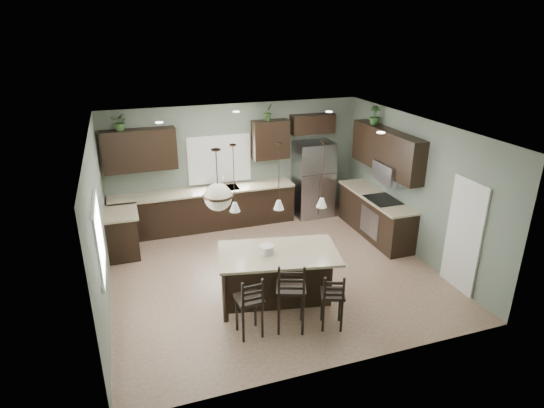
% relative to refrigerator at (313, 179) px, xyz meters
% --- Properties ---
extents(ground, '(6.00, 6.00, 0.00)m').
position_rel_refrigerator_xyz_m(ground, '(-1.84, -2.42, -0.93)').
color(ground, '#9E8466').
rests_on(ground, ground).
extents(pantry_door, '(0.04, 0.82, 2.04)m').
position_rel_refrigerator_xyz_m(pantry_door, '(1.13, -3.97, 0.09)').
color(pantry_door, white).
rests_on(pantry_door, ground).
extents(window_back, '(1.35, 0.02, 1.00)m').
position_rel_refrigerator_xyz_m(window_back, '(-2.24, 0.32, 0.62)').
color(window_back, white).
rests_on(window_back, room_shell).
extents(window_left, '(0.02, 1.10, 1.00)m').
position_rel_refrigerator_xyz_m(window_left, '(-4.83, -3.22, 0.62)').
color(window_left, white).
rests_on(window_left, room_shell).
extents(left_return_cabs, '(0.60, 0.90, 0.90)m').
position_rel_refrigerator_xyz_m(left_return_cabs, '(-4.54, -0.72, -0.48)').
color(left_return_cabs, black).
rests_on(left_return_cabs, ground).
extents(left_return_countertop, '(0.66, 0.96, 0.04)m').
position_rel_refrigerator_xyz_m(left_return_countertop, '(-4.52, -0.72, -0.01)').
color(left_return_countertop, '#BBB08E').
rests_on(left_return_countertop, left_return_cabs).
extents(back_lower_cabs, '(4.20, 0.60, 0.90)m').
position_rel_refrigerator_xyz_m(back_lower_cabs, '(-2.69, 0.03, -0.48)').
color(back_lower_cabs, black).
rests_on(back_lower_cabs, ground).
extents(back_countertop, '(4.20, 0.66, 0.04)m').
position_rel_refrigerator_xyz_m(back_countertop, '(-2.69, 0.01, -0.01)').
color(back_countertop, '#BBB08E').
rests_on(back_countertop, back_lower_cabs).
extents(sink_inset, '(0.70, 0.45, 0.01)m').
position_rel_refrigerator_xyz_m(sink_inset, '(-2.24, 0.01, 0.01)').
color(sink_inset, gray).
rests_on(sink_inset, back_countertop).
extents(faucet, '(0.02, 0.02, 0.28)m').
position_rel_refrigerator_xyz_m(faucet, '(-2.24, -0.02, 0.16)').
color(faucet, silver).
rests_on(faucet, back_countertop).
extents(back_upper_left, '(1.55, 0.34, 0.90)m').
position_rel_refrigerator_xyz_m(back_upper_left, '(-3.99, 0.16, 1.02)').
color(back_upper_left, black).
rests_on(back_upper_left, room_shell).
extents(back_upper_right, '(0.85, 0.34, 0.90)m').
position_rel_refrigerator_xyz_m(back_upper_right, '(-1.04, 0.16, 1.02)').
color(back_upper_right, black).
rests_on(back_upper_right, room_shell).
extents(fridge_header, '(1.05, 0.34, 0.45)m').
position_rel_refrigerator_xyz_m(fridge_header, '(0.01, 0.16, 1.32)').
color(fridge_header, black).
rests_on(fridge_header, room_shell).
extents(right_lower_cabs, '(0.60, 2.35, 0.90)m').
position_rel_refrigerator_xyz_m(right_lower_cabs, '(0.86, -1.54, -0.48)').
color(right_lower_cabs, black).
rests_on(right_lower_cabs, ground).
extents(right_countertop, '(0.66, 2.35, 0.04)m').
position_rel_refrigerator_xyz_m(right_countertop, '(0.84, -1.54, -0.01)').
color(right_countertop, '#BBB08E').
rests_on(right_countertop, right_lower_cabs).
extents(cooktop, '(0.58, 0.75, 0.02)m').
position_rel_refrigerator_xyz_m(cooktop, '(0.84, -1.82, 0.02)').
color(cooktop, black).
rests_on(cooktop, right_countertop).
extents(wall_oven_front, '(0.01, 0.72, 0.60)m').
position_rel_refrigerator_xyz_m(wall_oven_front, '(0.55, -1.82, -0.48)').
color(wall_oven_front, gray).
rests_on(wall_oven_front, right_lower_cabs).
extents(right_upper_cabs, '(0.34, 2.35, 0.90)m').
position_rel_refrigerator_xyz_m(right_upper_cabs, '(0.99, -1.54, 1.02)').
color(right_upper_cabs, black).
rests_on(right_upper_cabs, room_shell).
extents(microwave, '(0.40, 0.75, 0.40)m').
position_rel_refrigerator_xyz_m(microwave, '(0.94, -1.82, 0.62)').
color(microwave, gray).
rests_on(microwave, right_upper_cabs).
extents(refrigerator, '(0.90, 0.74, 1.85)m').
position_rel_refrigerator_xyz_m(refrigerator, '(0.00, 0.00, 0.00)').
color(refrigerator, '#929199').
rests_on(refrigerator, ground).
extents(kitchen_island, '(2.16, 1.49, 0.92)m').
position_rel_refrigerator_xyz_m(kitchen_island, '(-2.07, -3.34, -0.46)').
color(kitchen_island, black).
rests_on(kitchen_island, ground).
extents(serving_dish, '(0.24, 0.24, 0.14)m').
position_rel_refrigerator_xyz_m(serving_dish, '(-2.27, -3.30, 0.07)').
color(serving_dish, silver).
rests_on(serving_dish, kitchen_island).
extents(bar_stool_left, '(0.41, 0.41, 1.04)m').
position_rel_refrigerator_xyz_m(bar_stool_left, '(-2.80, -4.08, -0.41)').
color(bar_stool_left, black).
rests_on(bar_stool_left, ground).
extents(bar_stool_center, '(0.57, 0.57, 1.21)m').
position_rel_refrigerator_xyz_m(bar_stool_center, '(-2.15, -4.13, -0.32)').
color(bar_stool_center, black).
rests_on(bar_stool_center, ground).
extents(bar_stool_right, '(0.46, 0.46, 0.97)m').
position_rel_refrigerator_xyz_m(bar_stool_right, '(-1.52, -4.30, -0.44)').
color(bar_stool_right, black).
rests_on(bar_stool_right, ground).
extents(pendant_left, '(0.17, 0.17, 1.10)m').
position_rel_refrigerator_xyz_m(pendant_left, '(-2.76, -3.21, 1.32)').
color(pendant_left, white).
rests_on(pendant_left, room_shell).
extents(pendant_center, '(0.17, 0.17, 1.10)m').
position_rel_refrigerator_xyz_m(pendant_center, '(-2.07, -3.34, 1.32)').
color(pendant_center, white).
rests_on(pendant_center, room_shell).
extents(pendant_right, '(0.17, 0.17, 1.10)m').
position_rel_refrigerator_xyz_m(pendant_right, '(-1.39, -3.47, 1.32)').
color(pendant_right, white).
rests_on(pendant_right, room_shell).
extents(chandelier, '(0.46, 0.46, 0.96)m').
position_rel_refrigerator_xyz_m(chandelier, '(-3.06, -3.39, 1.39)').
color(chandelier, beige).
rests_on(chandelier, room_shell).
extents(plant_back_left, '(0.42, 0.39, 0.37)m').
position_rel_refrigerator_xyz_m(plant_back_left, '(-4.32, 0.13, 1.66)').
color(plant_back_left, '#335625').
rests_on(plant_back_left, back_upper_left).
extents(plant_back_right, '(0.27, 0.25, 0.40)m').
position_rel_refrigerator_xyz_m(plant_back_right, '(-1.11, 0.13, 1.68)').
color(plant_back_right, '#315123').
rests_on(plant_back_right, back_upper_right).
extents(plant_right_wall, '(0.30, 0.30, 0.41)m').
position_rel_refrigerator_xyz_m(plant_right_wall, '(0.96, -1.02, 1.68)').
color(plant_right_wall, '#254C21').
rests_on(plant_right_wall, right_upper_cabs).
extents(room_shell, '(6.00, 6.00, 6.00)m').
position_rel_refrigerator_xyz_m(room_shell, '(-1.84, -2.42, 0.77)').
color(room_shell, slate).
rests_on(room_shell, ground).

